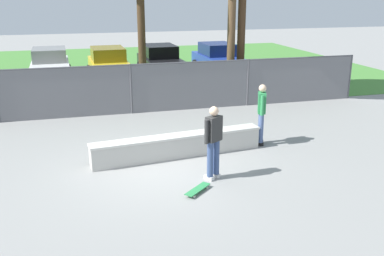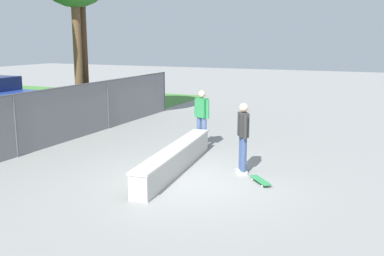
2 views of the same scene
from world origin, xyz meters
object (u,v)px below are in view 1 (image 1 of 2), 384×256
Objects in this scene: car_white at (50,65)px; car_yellow at (109,64)px; skateboard at (198,189)px; car_blue at (218,58)px; concrete_ledge at (178,146)px; bystander at (261,112)px; car_black at (160,61)px; skateboarder at (213,140)px.

car_yellow is (2.88, -0.46, 0.00)m from car_white.
car_blue reaches higher than skateboard.
car_blue is (8.88, -0.08, 0.00)m from car_white.
car_white is (-3.79, 12.02, 0.52)m from concrete_ledge.
bystander reaches higher than car_blue.
car_yellow is 1.00× the size of car_black.
car_black is at bearing 82.19° from skateboard.
car_yellow reaches higher than skateboard.
skateboarder reaches higher than car_black.
skateboarder is 13.71m from car_black.
skateboard is 14.81m from car_white.
skateboarder is 14.38m from car_blue.
skateboarder is at bearing -84.08° from car_yellow.
car_blue is (4.63, 13.61, -0.17)m from skateboarder.
skateboarder and bystander have the same top height.
skateboarder is 14.34m from car_white.
bystander is at bearing -72.69° from car_yellow.
concrete_ledge is at bearing -172.28° from bystander.
bystander is (6.37, -11.67, 0.17)m from car_white.
skateboard is (-0.10, -2.31, -0.25)m from concrete_ledge.
bystander is (-2.51, -11.59, 0.17)m from car_blue.
skateboarder is 0.43× the size of car_white.
car_white is at bearing 179.46° from car_black.
concrete_ledge is 2.70m from bystander.
skateboarder is at bearing -95.83° from car_black.
concrete_ledge reaches higher than skateboard.
bystander reaches higher than car_black.
concrete_ledge is at bearing 105.43° from skateboarder.
skateboard is 0.17× the size of car_black.
skateboarder is 1.26m from skateboard.
concrete_ledge is at bearing -85.50° from car_yellow.
car_white is 1.00× the size of car_black.
car_blue is at bearing 77.79° from bystander.
skateboarder reaches higher than car_blue.
car_yellow and car_blue have the same top height.
car_yellow is at bearing 95.92° from skateboarder.
concrete_ledge is 2.68× the size of bystander.
skateboarder is at bearing -72.76° from car_white.
car_blue is (5.19, 14.24, 0.77)m from skateboard.
car_yellow is at bearing 107.31° from bystander.
concrete_ledge is 12.99m from car_blue.
concrete_ledge is 1.15× the size of car_blue.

